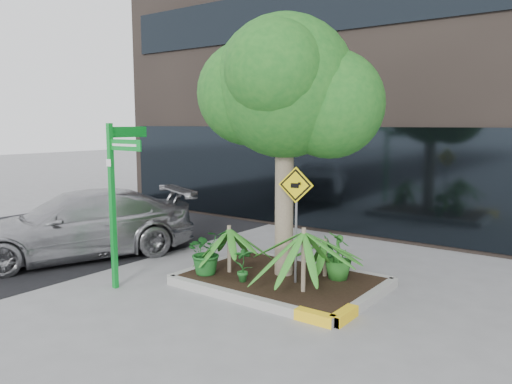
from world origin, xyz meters
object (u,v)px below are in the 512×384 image
Objects in this scene: parked_car at (78,225)px; street_sign_post at (116,188)px; cattle_sign at (296,205)px; tree at (285,87)px.

street_sign_post is at bearing 4.96° from parked_car.
cattle_sign reaches higher than parked_car.
parked_car is 4.92m from cattle_sign.
parked_car is (-4.36, -1.16, -2.70)m from tree.
tree is at bearing 129.75° from cattle_sign.
tree is at bearing 38.44° from parked_car.
street_sign_post reaches higher than parked_car.
tree is 3.29m from street_sign_post.
parked_car is 1.70× the size of street_sign_post.
cattle_sign is at bearing 33.64° from parked_car.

